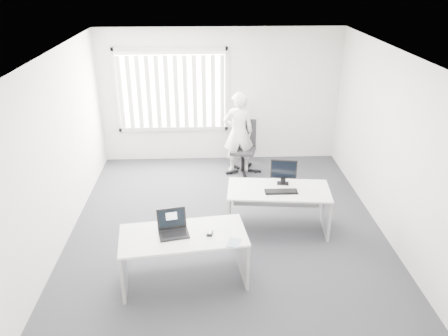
{
  "coord_description": "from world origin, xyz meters",
  "views": [
    {
      "loc": [
        -0.3,
        -5.88,
        3.91
      ],
      "look_at": [
        -0.04,
        0.15,
        1.08
      ],
      "focal_mm": 35.0,
      "sensor_mm": 36.0,
      "label": 1
    }
  ],
  "objects_px": {
    "laptop": "(173,225)",
    "person": "(238,133)",
    "desk_far": "(278,200)",
    "monitor": "(284,172)",
    "desk_near": "(184,248)",
    "office_chair": "(243,156)"
  },
  "relations": [
    {
      "from": "laptop",
      "to": "person",
      "type": "bearing_deg",
      "value": 60.56
    },
    {
      "from": "desk_far",
      "to": "person",
      "type": "distance_m",
      "value": 2.29
    },
    {
      "from": "person",
      "to": "monitor",
      "type": "height_order",
      "value": "person"
    },
    {
      "from": "desk_far",
      "to": "desk_near",
      "type": "bearing_deg",
      "value": -133.86
    },
    {
      "from": "desk_far",
      "to": "laptop",
      "type": "height_order",
      "value": "laptop"
    },
    {
      "from": "person",
      "to": "monitor",
      "type": "distance_m",
      "value": 2.11
    },
    {
      "from": "desk_far",
      "to": "monitor",
      "type": "relative_size",
      "value": 4.0
    },
    {
      "from": "laptop",
      "to": "monitor",
      "type": "xyz_separation_m",
      "value": [
        1.65,
        1.42,
        0.04
      ]
    },
    {
      "from": "office_chair",
      "to": "monitor",
      "type": "height_order",
      "value": "monitor"
    },
    {
      "from": "laptop",
      "to": "monitor",
      "type": "height_order",
      "value": "monitor"
    },
    {
      "from": "desk_near",
      "to": "laptop",
      "type": "height_order",
      "value": "laptop"
    },
    {
      "from": "desk_far",
      "to": "laptop",
      "type": "distance_m",
      "value": 2.02
    },
    {
      "from": "desk_far",
      "to": "monitor",
      "type": "distance_m",
      "value": 0.46
    },
    {
      "from": "person",
      "to": "laptop",
      "type": "xyz_separation_m",
      "value": [
        -1.08,
        -3.45,
        0.05
      ]
    },
    {
      "from": "office_chair",
      "to": "person",
      "type": "bearing_deg",
      "value": -171.32
    },
    {
      "from": "desk_near",
      "to": "desk_far",
      "type": "distance_m",
      "value": 1.89
    },
    {
      "from": "desk_far",
      "to": "person",
      "type": "height_order",
      "value": "person"
    },
    {
      "from": "laptop",
      "to": "monitor",
      "type": "distance_m",
      "value": 2.18
    },
    {
      "from": "desk_near",
      "to": "office_chair",
      "type": "distance_m",
      "value": 3.61
    },
    {
      "from": "desk_near",
      "to": "monitor",
      "type": "bearing_deg",
      "value": 35.51
    },
    {
      "from": "desk_far",
      "to": "monitor",
      "type": "xyz_separation_m",
      "value": [
        0.1,
        0.19,
        0.41
      ]
    },
    {
      "from": "desk_far",
      "to": "monitor",
      "type": "bearing_deg",
      "value": 68.44
    }
  ]
}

